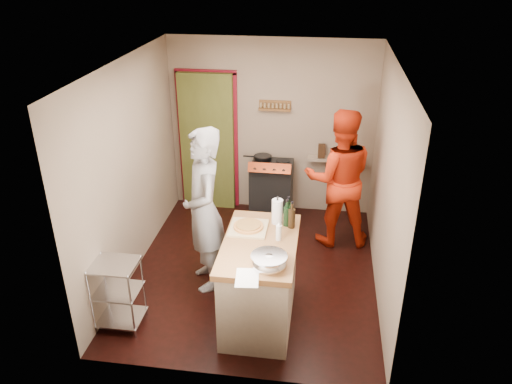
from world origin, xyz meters
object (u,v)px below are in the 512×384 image
(person_stripe, at_px, (204,211))
(person_red, at_px, (339,178))
(island, at_px, (260,279))
(wire_shelving, at_px, (117,292))
(stove, at_px, (271,190))

(person_stripe, height_order, person_red, person_stripe)
(island, bearing_deg, wire_shelving, -167.18)
(person_stripe, relative_size, person_red, 1.04)
(wire_shelving, xyz_separation_m, island, (1.47, 0.33, 0.07))
(stove, distance_m, person_stripe, 1.91)
(wire_shelving, bearing_deg, person_stripe, 49.86)
(wire_shelving, distance_m, person_stripe, 1.28)
(stove, relative_size, person_stripe, 0.51)
(stove, height_order, person_stripe, person_stripe)
(person_stripe, distance_m, person_red, 1.94)
(island, bearing_deg, person_stripe, 142.60)
(person_red, bearing_deg, island, 58.45)
(person_stripe, xyz_separation_m, person_red, (1.53, 1.20, -0.04))
(wire_shelving, height_order, person_red, person_red)
(person_red, bearing_deg, wire_shelving, 35.72)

